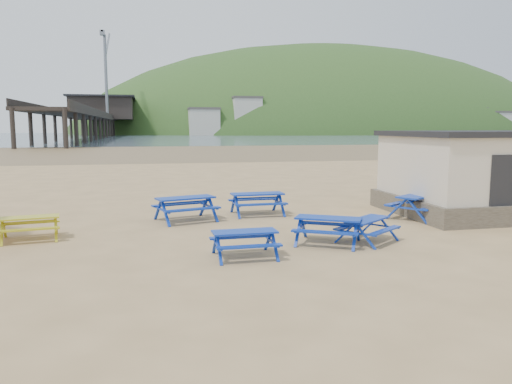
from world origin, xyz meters
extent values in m
plane|color=tan|center=(0.00, 0.00, 0.00)|extent=(400.00, 400.00, 0.00)
plane|color=olive|center=(0.00, 55.00, 0.00)|extent=(400.00, 400.00, 0.00)
plane|color=#475865|center=(0.00, 170.00, 0.01)|extent=(400.00, 400.00, 0.00)
cube|color=#00389F|center=(-1.13, 1.82, 0.82)|extent=(2.16, 1.32, 0.06)
cube|color=#00389F|center=(-1.32, 2.47, 0.51)|extent=(2.02, 0.84, 0.06)
cube|color=#00389F|center=(-0.94, 1.17, 0.51)|extent=(2.02, 0.84, 0.06)
cube|color=#00389F|center=(1.62, 2.50, 0.80)|extent=(1.98, 0.82, 0.05)
cube|color=#00389F|center=(1.60, 3.15, 0.49)|extent=(1.97, 0.32, 0.05)
cube|color=#00389F|center=(1.63, 1.84, 0.49)|extent=(1.97, 0.32, 0.05)
cube|color=#00389F|center=(7.18, 0.46, 0.84)|extent=(2.17, 1.79, 0.06)
cube|color=#00389F|center=(6.81, 1.04, 0.52)|extent=(1.89, 1.36, 0.06)
cube|color=#00389F|center=(7.55, -0.12, 0.52)|extent=(1.89, 1.36, 0.06)
cube|color=#00389F|center=(2.55, -2.58, 0.74)|extent=(1.94, 1.52, 0.05)
cube|color=#00389F|center=(2.85, -2.05, 0.46)|extent=(1.71, 1.13, 0.05)
cube|color=#00389F|center=(2.24, -3.10, 0.46)|extent=(1.71, 1.13, 0.05)
cube|color=#00389F|center=(-0.05, -3.51, 0.66)|extent=(1.65, 0.67, 0.05)
cube|color=#00389F|center=(-0.07, -2.97, 0.41)|extent=(1.64, 0.26, 0.05)
cube|color=#00389F|center=(-0.04, -4.06, 0.41)|extent=(1.64, 0.26, 0.05)
cube|color=#00389F|center=(3.74, -2.58, 0.66)|extent=(1.68, 1.49, 0.05)
cube|color=#00389F|center=(3.41, -2.15, 0.41)|extent=(1.44, 1.16, 0.05)
cube|color=#00389F|center=(4.07, -3.02, 0.41)|extent=(1.44, 1.16, 0.05)
cube|color=#AAB510|center=(-5.85, -0.20, 0.67)|extent=(1.73, 0.89, 0.05)
cube|color=#AAB510|center=(-5.93, 0.35, 0.41)|extent=(1.66, 0.48, 0.05)
cube|color=#AAB510|center=(-5.76, -0.74, 0.41)|extent=(1.66, 0.48, 0.05)
cube|color=#665B4C|center=(10.50, 1.00, 0.35)|extent=(7.40, 5.40, 0.70)
cube|color=beige|center=(10.50, 1.00, 1.85)|extent=(7.00, 5.00, 2.30)
cube|color=black|center=(10.50, 1.00, 3.05)|extent=(7.30, 5.30, 0.20)
cube|color=black|center=(9.00, -1.52, 1.40)|extent=(0.90, 0.06, 2.00)
cube|color=black|center=(-18.00, 175.00, 6.00)|extent=(9.00, 220.00, 0.60)
cube|color=black|center=(-18.00, 186.00, 10.00)|extent=(22.00, 30.00, 8.00)
cube|color=black|center=(-18.00, 186.00, 14.30)|extent=(24.00, 32.00, 0.60)
cylinder|color=slate|center=(-15.00, 164.00, 20.00)|extent=(1.00, 1.00, 28.00)
cube|color=slate|center=(-15.00, 178.00, 33.00)|extent=(0.60, 25.63, 12.38)
ellipsoid|color=#2D4C1E|center=(90.00, 230.00, -10.00)|extent=(264.00, 144.00, 108.00)
camera|label=1|loc=(-2.44, -15.69, 3.31)|focal=35.00mm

